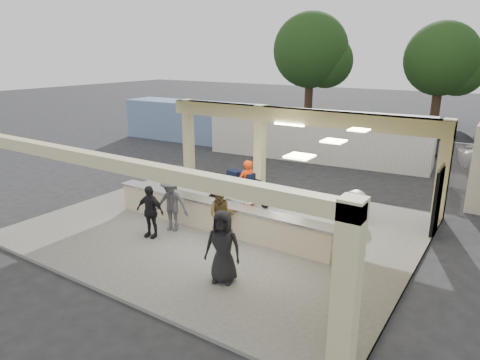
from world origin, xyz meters
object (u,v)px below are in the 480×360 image
Objects in this scene: car_dark at (450,145)px; container_white at (316,135)px; drum_fan at (355,205)px; passenger_b at (150,211)px; passenger_c at (171,204)px; container_blue at (194,121)px; baggage_counter at (216,216)px; passenger_a at (221,215)px; passenger_d at (223,247)px; baggage_handler at (247,184)px; luggage_cart at (237,187)px.

container_white reaches higher than car_dark.
drum_fan is at bearing -155.30° from car_dark.
drum_fan is 0.63× the size of passenger_b.
container_blue is at bearing 111.51° from passenger_c.
container_white is (-1.47, 11.28, 0.71)m from baggage_counter.
drum_fan is at bearing 36.37° from passenger_b.
passenger_d reaches higher than passenger_a.
container_white is (-0.05, 12.80, 0.36)m from passenger_b.
baggage_handler is 1.10× the size of passenger_a.
baggage_counter is 16.09m from car_dark.
container_blue is (-9.14, 12.38, 0.27)m from passenger_c.
luggage_cart is at bearing -172.07° from car_dark.
passenger_d is at bearing -42.66° from passenger_c.
passenger_d reaches higher than baggage_counter.
baggage_handler is at bearing -87.64° from container_white.
baggage_handler is 1.10× the size of passenger_b.
drum_fan is 6.21m from passenger_c.
drum_fan is 4.82m from passenger_a.
car_dark is at bearing 11.32° from container_blue.
passenger_b is 0.77m from passenger_c.
container_blue is at bearing 100.85° from passenger_a.
passenger_a is at bearing -55.11° from luggage_cart.
baggage_counter is 0.69× the size of container_white.
passenger_d is 0.19× the size of container_blue.
baggage_handler is 1.01× the size of passenger_c.
container_blue is (-9.58, 9.25, 0.46)m from luggage_cart.
baggage_counter is 0.90m from passenger_a.
baggage_handler is 3.98m from passenger_b.
baggage_handler is at bearing 58.40° from passenger_c.
passenger_b is at bearing -122.51° from passenger_c.
passenger_b is (-0.68, -3.85, 0.11)m from luggage_cart.
drum_fan is at bearing 22.44° from passenger_a.
passenger_c reaches higher than drum_fan.
passenger_c is 15.39m from container_blue.
car_dark is at bearing 54.98° from passenger_c.
luggage_cart is at bearing 71.70° from passenger_b.
baggage_handler reaches higher than drum_fan.
container_blue reaches higher than luggage_cart.
luggage_cart is 0.26× the size of container_blue.
passenger_d is at bearing -90.12° from drum_fan.
car_dark is at bearing 61.68° from passenger_b.
container_blue is (-8.91, 13.11, 0.34)m from passenger_b.
passenger_c is (-4.65, -4.10, 0.34)m from drum_fan.
drum_fan is 0.57× the size of baggage_handler.
container_blue is at bearing 115.87° from passenger_b.
passenger_b is at bearing -95.03° from container_white.
passenger_c reaches higher than passenger_b.
passenger_b is 15.85m from container_blue.
baggage_handler is at bearing 99.23° from passenger_d.
drum_fan is (4.21, 0.98, -0.16)m from luggage_cart.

